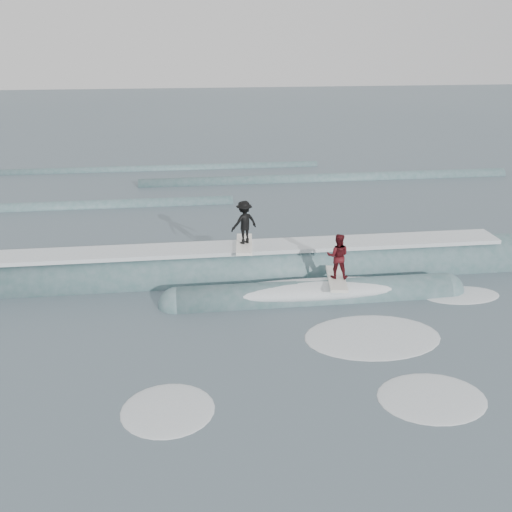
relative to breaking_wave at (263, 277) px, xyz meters
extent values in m
plane|color=#3F515C|center=(-0.33, -4.15, -0.04)|extent=(160.00, 160.00, 0.00)
cylinder|color=#3C6465|center=(-0.33, 0.40, -0.04)|extent=(21.44, 1.96, 1.96)
cylinder|color=#3C6465|center=(1.47, -1.80, -0.04)|extent=(9.00, 1.20, 1.20)
sphere|color=#3C6465|center=(-3.03, -1.80, -0.04)|extent=(1.20, 1.20, 1.20)
sphere|color=#3C6465|center=(5.97, -1.80, -0.04)|extent=(1.20, 1.20, 1.20)
cube|color=white|center=(-0.33, 0.40, 1.01)|extent=(18.00, 1.30, 0.14)
ellipsoid|color=white|center=(1.47, -1.80, 0.26)|extent=(7.60, 1.30, 0.60)
cube|color=white|center=(-0.61, 0.40, 1.13)|extent=(0.77, 2.05, 0.10)
imported|color=black|center=(-0.61, 0.40, 1.94)|extent=(1.13, 0.94, 1.53)
cube|color=white|center=(2.16, -1.80, 0.61)|extent=(0.87, 2.06, 0.10)
imported|color=#460D11|center=(2.16, -1.80, 1.40)|extent=(0.84, 0.73, 1.48)
ellipsoid|color=white|center=(3.00, -7.56, -0.04)|extent=(2.62, 1.79, 0.10)
ellipsoid|color=white|center=(2.53, -4.53, -0.04)|extent=(3.18, 2.17, 0.10)
ellipsoid|color=white|center=(6.32, -2.22, -0.04)|extent=(2.20, 1.50, 0.10)
ellipsoid|color=white|center=(-3.23, -7.22, -0.04)|extent=(2.60, 1.77, 0.10)
cylinder|color=#3C6465|center=(-11.18, 9.85, -0.04)|extent=(22.00, 0.70, 0.70)
cylinder|color=#3C6465|center=(5.79, 13.85, -0.04)|extent=(22.00, 0.80, 0.80)
cylinder|color=#3C6465|center=(-4.94, 17.85, -0.04)|extent=(22.00, 0.60, 0.60)
camera|label=1|loc=(-2.61, -18.33, 8.06)|focal=40.00mm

